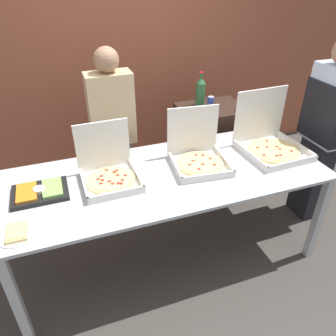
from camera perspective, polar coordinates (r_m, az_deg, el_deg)
name	(u,v)px	position (r m, az deg, el deg)	size (l,w,h in m)	color
ground_plane	(168,253)	(3.06, 0.00, -14.51)	(16.00, 16.00, 0.00)	#423D38
brick_wall_behind	(115,52)	(3.83, -9.16, 19.37)	(10.00, 0.06, 2.80)	#9E5138
buffet_table	(168,183)	(2.55, 0.00, -2.55)	(2.44, 0.98, 0.85)	#B7BABF
pizza_box_far_left	(109,172)	(2.43, -10.25, -0.61)	(0.41, 0.42, 0.40)	silver
pizza_box_far_right	(270,141)	(2.91, 17.35, 4.44)	(0.51, 0.52, 0.49)	silver
pizza_box_near_right	(198,155)	(2.61, 5.25, 2.24)	(0.46, 0.48, 0.42)	silver
paper_plate_front_right	(17,233)	(2.17, -24.82, -10.23)	(0.24, 0.24, 0.03)	white
veggie_tray	(40,192)	(2.44, -21.40, -3.90)	(0.38, 0.28, 0.05)	black
sideboard_podium	(209,149)	(3.64, 7.16, 3.37)	(0.66, 0.52, 0.97)	black
soda_bottle	(200,91)	(3.42, 5.68, 13.16)	(0.09, 0.09, 0.35)	#2D6638
soda_can_silver	(243,105)	(3.38, 12.95, 10.65)	(0.07, 0.07, 0.12)	silver
soda_can_colored	(211,102)	(3.39, 7.43, 11.25)	(0.07, 0.07, 0.12)	#334CB2
person_guest_plaid	(113,134)	(3.11, -9.48, 5.86)	(0.40, 0.22, 1.65)	slate
person_server_vest	(325,126)	(3.28, 25.72, 6.57)	(0.24, 0.42, 1.73)	black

